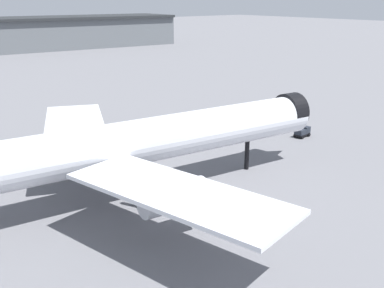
% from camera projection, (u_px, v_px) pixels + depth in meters
% --- Properties ---
extents(ground, '(900.00, 900.00, 0.00)m').
position_uv_depth(ground, '(181.00, 193.00, 61.27)').
color(ground, slate).
extents(airliner_near_gate, '(60.56, 55.01, 16.60)m').
position_uv_depth(airliner_near_gate, '(142.00, 142.00, 58.53)').
color(airliner_near_gate, silver).
rests_on(airliner_near_gate, ground).
extents(baggage_tug_wing, '(3.35, 2.17, 1.85)m').
position_uv_depth(baggage_tug_wing, '(303.00, 132.00, 85.57)').
color(baggage_tug_wing, black).
rests_on(baggage_tug_wing, ground).
extents(traffic_cone_near_nose, '(0.47, 0.47, 0.59)m').
position_uv_depth(traffic_cone_near_nose, '(73.00, 129.00, 89.54)').
color(traffic_cone_near_nose, '#F2600C').
rests_on(traffic_cone_near_nose, ground).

